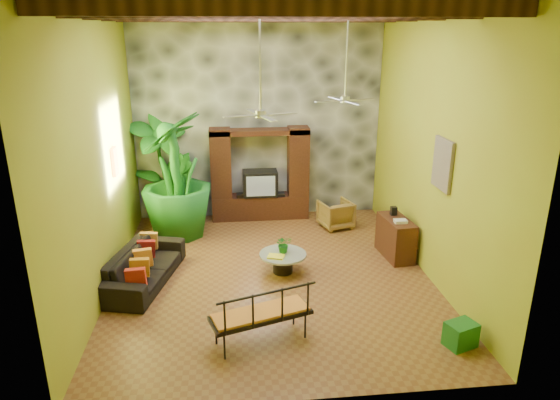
{
  "coord_description": "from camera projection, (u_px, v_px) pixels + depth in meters",
  "views": [
    {
      "loc": [
        -0.76,
        -8.68,
        4.54
      ],
      "look_at": [
        0.18,
        0.2,
        1.47
      ],
      "focal_mm": 32.0,
      "sensor_mm": 36.0,
      "label": 1
    }
  ],
  "objects": [
    {
      "name": "ground",
      "position": [
        272.0,
        275.0,
        9.72
      ],
      "size": [
        7.0,
        7.0,
        0.0
      ],
      "primitive_type": "plane",
      "color": "brown",
      "rests_on": "ground"
    },
    {
      "name": "green_bin",
      "position": [
        461.0,
        334.0,
        7.49
      ],
      "size": [
        0.52,
        0.46,
        0.38
      ],
      "primitive_type": "cube",
      "rotation": [
        0.0,
        0.0,
        0.34
      ],
      "color": "#1E7334",
      "rests_on": "ground"
    },
    {
      "name": "back_wall",
      "position": [
        258.0,
        117.0,
        12.19
      ],
      "size": [
        6.0,
        0.02,
        5.0
      ],
      "primitive_type": "cube",
      "color": "#9F9624",
      "rests_on": "ground"
    },
    {
      "name": "left_wall",
      "position": [
        98.0,
        154.0,
        8.6
      ],
      "size": [
        0.02,
        7.0,
        5.0
      ],
      "primitive_type": "cube",
      "color": "#9F9624",
      "rests_on": "ground"
    },
    {
      "name": "wicker_armchair",
      "position": [
        336.0,
        214.0,
        11.95
      ],
      "size": [
        0.88,
        0.89,
        0.66
      ],
      "primitive_type": "imported",
      "rotation": [
        0.0,
        0.0,
        3.42
      ],
      "color": "olive",
      "rests_on": "ground"
    },
    {
      "name": "iron_bench",
      "position": [
        261.0,
        313.0,
        7.42
      ],
      "size": [
        1.61,
        1.01,
        0.57
      ],
      "rotation": [
        0.0,
        0.0,
        0.32
      ],
      "color": "black",
      "rests_on": "ground"
    },
    {
      "name": "sofa",
      "position": [
        144.0,
        266.0,
        9.34
      ],
      "size": [
        1.39,
        2.39,
        0.66
      ],
      "primitive_type": "imported",
      "rotation": [
        0.0,
        0.0,
        1.33
      ],
      "color": "black",
      "rests_on": "ground"
    },
    {
      "name": "wall_art_painting",
      "position": [
        443.0,
        164.0,
        8.7
      ],
      "size": [
        0.06,
        0.7,
        0.9
      ],
      "primitive_type": "cube",
      "color": "#295396",
      "rests_on": "right_wall"
    },
    {
      "name": "wall_art_mask",
      "position": [
        115.0,
        161.0,
        9.68
      ],
      "size": [
        0.06,
        0.32,
        0.55
      ],
      "primitive_type": "cube",
      "color": "#BB8716",
      "rests_on": "left_wall"
    },
    {
      "name": "coffee_table",
      "position": [
        283.0,
        260.0,
        9.74
      ],
      "size": [
        0.92,
        0.92,
        0.4
      ],
      "rotation": [
        0.0,
        0.0,
        0.01
      ],
      "color": "black",
      "rests_on": "ground"
    },
    {
      "name": "centerpiece_plant",
      "position": [
        284.0,
        244.0,
        9.7
      ],
      "size": [
        0.36,
        0.32,
        0.34
      ],
      "primitive_type": "imported",
      "rotation": [
        0.0,
        0.0,
        0.2
      ],
      "color": "#1B681C",
      "rests_on": "coffee_table"
    },
    {
      "name": "tall_plant_a",
      "position": [
        162.0,
        167.0,
        11.99
      ],
      "size": [
        1.73,
        1.45,
        2.79
      ],
      "primitive_type": "imported",
      "rotation": [
        0.0,
        0.0,
        0.36
      ],
      "color": "#1B691F",
      "rests_on": "ground"
    },
    {
      "name": "right_wall",
      "position": [
        433.0,
        145.0,
        9.2
      ],
      "size": [
        0.02,
        7.0,
        5.0
      ],
      "primitive_type": "cube",
      "color": "#9F9624",
      "rests_on": "ground"
    },
    {
      "name": "entertainment_center",
      "position": [
        260.0,
        181.0,
        12.35
      ],
      "size": [
        2.4,
        0.55,
        2.3
      ],
      "color": "black",
      "rests_on": "ground"
    },
    {
      "name": "ceiling_beams",
      "position": [
        270.0,
        13.0,
        8.16
      ],
      "size": [
        5.95,
        5.36,
        0.22
      ],
      "color": "#381E11",
      "rests_on": "ceiling"
    },
    {
      "name": "tall_plant_c",
      "position": [
        176.0,
        176.0,
        11.15
      ],
      "size": [
        1.98,
        1.98,
        2.85
      ],
      "primitive_type": "imported",
      "rotation": [
        0.0,
        0.0,
        4.43
      ],
      "color": "#1A6520",
      "rests_on": "ground"
    },
    {
      "name": "ceiling_fan_front",
      "position": [
        261.0,
        102.0,
        8.21
      ],
      "size": [
        1.28,
        1.28,
        1.86
      ],
      "color": "#ACACB1",
      "rests_on": "ceiling"
    },
    {
      "name": "side_console",
      "position": [
        396.0,
        238.0,
        10.38
      ],
      "size": [
        0.57,
        1.09,
        0.83
      ],
      "primitive_type": "cube",
      "rotation": [
        0.0,
        0.0,
        0.1
      ],
      "color": "#382112",
      "rests_on": "ground"
    },
    {
      "name": "tall_plant_b",
      "position": [
        176.0,
        196.0,
        11.39
      ],
      "size": [
        0.96,
        1.12,
        1.83
      ],
      "primitive_type": "imported",
      "rotation": [
        0.0,
        0.0,
        1.73
      ],
      "color": "#165518",
      "rests_on": "ground"
    },
    {
      "name": "ceiling_fan_back",
      "position": [
        345.0,
        89.0,
        9.9
      ],
      "size": [
        1.28,
        1.28,
        1.86
      ],
      "color": "#ACACB1",
      "rests_on": "ceiling"
    },
    {
      "name": "yellow_tray",
      "position": [
        276.0,
        257.0,
        9.53
      ],
      "size": [
        0.36,
        0.3,
        0.03
      ],
      "primitive_type": "cube",
      "rotation": [
        0.0,
        0.0,
        -0.32
      ],
      "color": "yellow",
      "rests_on": "coffee_table"
    },
    {
      "name": "stone_accent_wall",
      "position": [
        258.0,
        117.0,
        12.14
      ],
      "size": [
        5.98,
        0.1,
        4.98
      ],
      "primitive_type": "cube",
      "color": "#33363A",
      "rests_on": "ground"
    }
  ]
}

